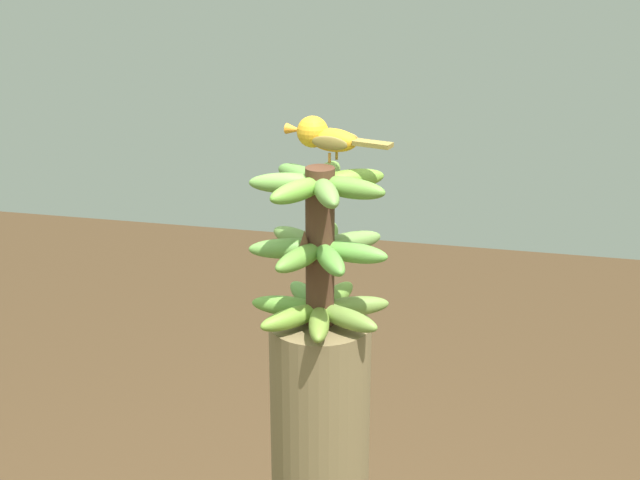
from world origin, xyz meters
The scene contains 2 objects.
banana_bunch centered at (0.00, 0.00, 1.46)m, with size 0.26×0.26×0.29m.
perched_bird centered at (0.00, -0.05, 1.65)m, with size 0.20×0.08×0.08m.
Camera 1 is at (-0.33, 1.49, 2.03)m, focal length 52.06 mm.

